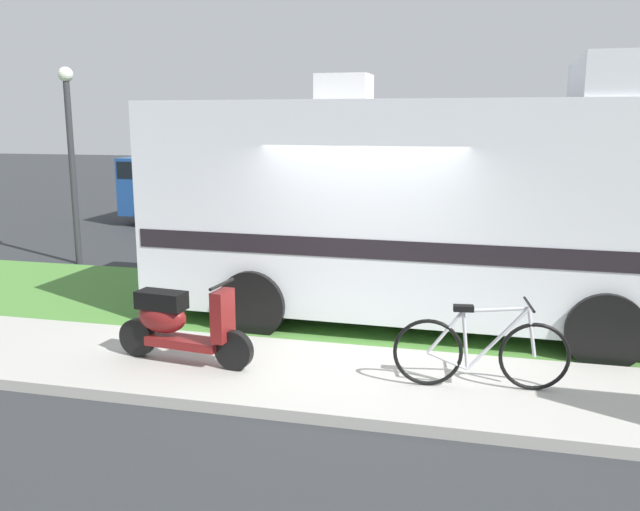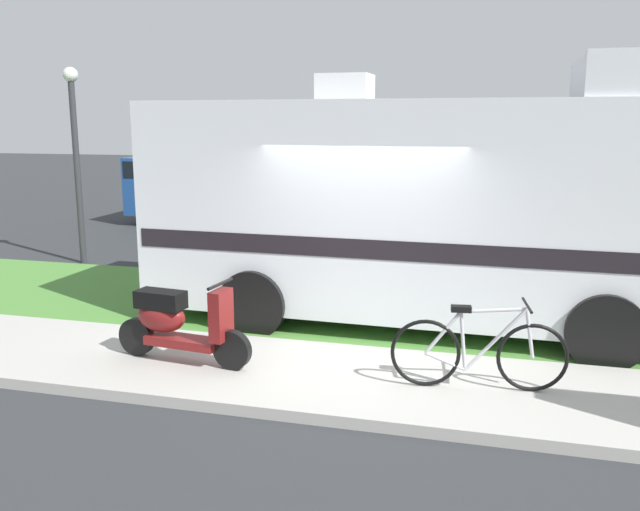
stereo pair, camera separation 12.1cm
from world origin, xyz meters
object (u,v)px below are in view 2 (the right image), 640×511
scooter (177,322)px  pickup_truck_far (206,188)px  street_lamp_post (75,145)px  motorhome_rv (431,204)px  bicycle (479,352)px  pickup_truck_near (395,209)px

scooter → pickup_truck_far: pickup_truck_far is taller
scooter → street_lamp_post: (-4.49, 4.85, 1.75)m
motorhome_rv → scooter: size_ratio=4.37×
bicycle → street_lamp_post: 9.32m
street_lamp_post → scooter: bearing=-47.2°
motorhome_rv → pickup_truck_far: motorhome_rv is taller
motorhome_rv → pickup_truck_far: (-6.79, 7.72, -0.73)m
motorhome_rv → pickup_truck_near: bearing=104.5°
scooter → street_lamp_post: size_ratio=0.45×
motorhome_rv → pickup_truck_near: 4.66m
scooter → pickup_truck_far: size_ratio=0.33×
street_lamp_post → motorhome_rv: bearing=-18.3°
scooter → bicycle: size_ratio=0.96×
motorhome_rv → bicycle: motorhome_rv is taller
pickup_truck_near → pickup_truck_far: size_ratio=1.10×
scooter → pickup_truck_far: bearing=112.5°
bicycle → street_lamp_post: (-7.79, 4.80, 1.81)m
pickup_truck_near → street_lamp_post: 6.39m
motorhome_rv → bicycle: 2.84m
motorhome_rv → bicycle: bearing=-72.9°
scooter → pickup_truck_near: (1.38, 6.98, 0.43)m
scooter → pickup_truck_far: (-4.25, 10.25, 0.38)m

